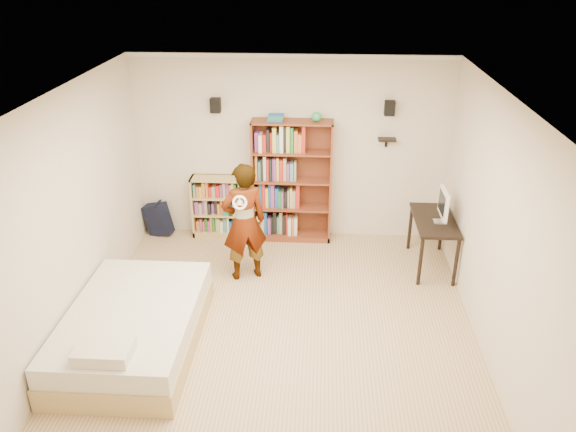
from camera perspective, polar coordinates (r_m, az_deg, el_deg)
name	(u,v)px	position (r m, az deg, el deg)	size (l,w,h in m)	color
ground	(279,332)	(6.56, -0.96, -11.70)	(4.50, 5.00, 0.01)	tan
room_shell	(277,190)	(5.67, -1.09, 2.62)	(4.52, 5.02, 2.71)	beige
crown_molding	(277,101)	(5.38, -1.17, 11.57)	(4.50, 5.00, 0.06)	white
speaker_left	(215,105)	(7.99, -7.39, 11.09)	(0.14, 0.12, 0.20)	black
speaker_right	(390,108)	(7.91, 10.29, 10.74)	(0.14, 0.12, 0.20)	black
wall_shelf	(387,140)	(8.04, 10.03, 7.66)	(0.25, 0.16, 0.03)	black
tall_bookshelf	(292,182)	(8.14, 0.40, 3.48)	(1.15, 0.33, 1.82)	brown
low_bookshelf	(217,207)	(8.47, -7.18, 0.94)	(0.75, 0.28, 0.94)	tan
computer_desk	(432,243)	(7.86, 14.41, -2.65)	(0.53, 1.06, 0.72)	black
imac	(442,207)	(7.54, 15.35, 0.94)	(0.09, 0.45, 0.45)	white
daybed	(133,323)	(6.40, -15.46, -10.41)	(1.35, 2.08, 0.61)	beige
person	(244,222)	(7.20, -4.47, -0.65)	(0.58, 0.38, 1.60)	black
wii_wheel	(240,203)	(6.76, -4.92, 1.36)	(0.18, 0.18, 0.03)	white
navy_bag	(158,219)	(8.74, -13.03, -0.27)	(0.38, 0.24, 0.51)	black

